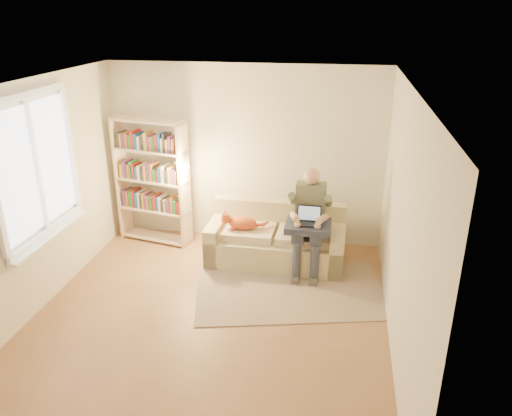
% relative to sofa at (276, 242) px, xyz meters
% --- Properties ---
extents(floor, '(4.50, 4.50, 0.00)m').
position_rel_sofa_xyz_m(floor, '(-0.57, -1.55, -0.29)').
color(floor, brown).
rests_on(floor, ground).
extents(ceiling, '(4.00, 4.50, 0.02)m').
position_rel_sofa_xyz_m(ceiling, '(-0.57, -1.55, 2.31)').
color(ceiling, white).
rests_on(ceiling, wall_back).
extents(wall_left, '(0.02, 4.50, 2.60)m').
position_rel_sofa_xyz_m(wall_left, '(-2.57, -1.55, 1.01)').
color(wall_left, silver).
rests_on(wall_left, floor).
extents(wall_right, '(0.02, 4.50, 2.60)m').
position_rel_sofa_xyz_m(wall_right, '(1.43, -1.55, 1.01)').
color(wall_right, silver).
rests_on(wall_right, floor).
extents(wall_back, '(4.00, 0.02, 2.60)m').
position_rel_sofa_xyz_m(wall_back, '(-0.57, 0.70, 1.01)').
color(wall_back, silver).
rests_on(wall_back, floor).
extents(wall_front, '(4.00, 0.02, 2.60)m').
position_rel_sofa_xyz_m(wall_front, '(-0.57, -3.80, 1.01)').
color(wall_front, silver).
rests_on(wall_front, floor).
extents(window, '(0.12, 1.52, 1.69)m').
position_rel_sofa_xyz_m(window, '(-2.51, -1.35, 1.09)').
color(window, white).
rests_on(window, wall_left).
extents(sofa, '(1.86, 0.86, 0.79)m').
position_rel_sofa_xyz_m(sofa, '(0.00, 0.00, 0.00)').
color(sofa, '#C1B588').
rests_on(sofa, floor).
extents(person, '(0.40, 0.63, 1.39)m').
position_rel_sofa_xyz_m(person, '(0.45, -0.15, 0.49)').
color(person, '#686E59').
rests_on(person, sofa).
extents(cat, '(0.60, 0.21, 0.22)m').
position_rel_sofa_xyz_m(cat, '(-0.45, -0.11, 0.31)').
color(cat, orange).
rests_on(cat, sofa).
extents(blanket, '(0.58, 0.48, 0.09)m').
position_rel_sofa_xyz_m(blanket, '(0.43, -0.29, 0.40)').
color(blanket, '#252B40').
rests_on(blanket, person).
extents(laptop, '(0.31, 0.28, 0.25)m').
position_rel_sofa_xyz_m(laptop, '(0.43, -0.28, 0.50)').
color(laptop, black).
rests_on(laptop, blanket).
extents(bookshelf, '(1.22, 0.58, 1.87)m').
position_rel_sofa_xyz_m(bookshelf, '(-1.88, 0.34, 0.74)').
color(bookshelf, beige).
rests_on(bookshelf, floor).
extents(rug, '(2.58, 1.87, 0.01)m').
position_rel_sofa_xyz_m(rug, '(0.29, -0.80, -0.28)').
color(rug, gray).
rests_on(rug, floor).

